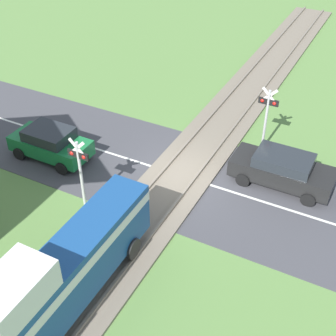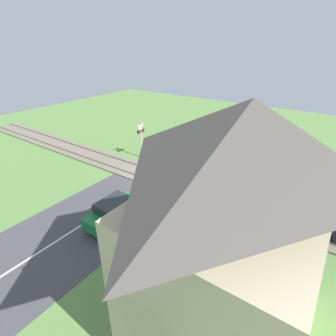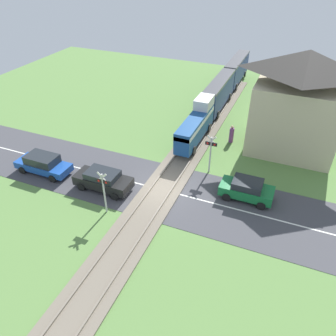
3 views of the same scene
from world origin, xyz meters
TOP-DOWN VIEW (x-y plane):
  - ground_plane at (0.00, 0.00)m, footprint 60.00×60.00m
  - road_surface at (0.00, 0.00)m, footprint 48.00×6.40m
  - track_bed at (0.00, 0.00)m, footprint 2.80×48.00m
  - car_near_crossing at (-3.98, -1.44)m, footprint 4.21×1.84m
  - car_far_side at (5.78, 1.44)m, footprint 3.66×1.80m
  - crossing_signal_west_approach at (-2.48, -3.52)m, footprint 0.90×0.18m
  - crossing_signal_east_approach at (2.48, 3.52)m, footprint 0.90×0.18m

SIDE VIEW (x-z plane):
  - ground_plane at x=0.00m, z-range 0.00..0.00m
  - road_surface at x=0.00m, z-range 0.00..0.02m
  - track_bed at x=0.00m, z-range -0.05..0.19m
  - car_near_crossing at x=-3.98m, z-range 0.05..1.51m
  - car_far_side at x=5.78m, z-range 0.04..1.52m
  - crossing_signal_west_approach at x=-2.48m, z-range 0.45..3.64m
  - crossing_signal_east_approach at x=2.48m, z-range 0.45..3.64m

